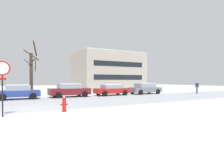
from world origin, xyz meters
TOP-DOWN VIEW (x-y plane):
  - ground_plane at (0.00, 0.00)m, footprint 120.00×120.00m
  - road_surface at (0.00, 3.06)m, footprint 80.00×8.12m
  - stop_sign at (-1.84, -1.71)m, footprint 0.76×0.19m
  - fire_hydrant at (1.38, -1.62)m, footprint 0.44×0.30m
  - parked_car_blue at (-0.70, 7.91)m, footprint 4.03×2.02m
  - parked_car_maroon at (4.54, 8.04)m, footprint 4.50×2.19m
  - parked_car_red at (9.78, 7.73)m, footprint 4.37×2.02m
  - parked_car_gray at (15.01, 7.69)m, footprint 4.59×2.12m
  - pedestrian_crossing at (21.67, 4.55)m, footprint 0.43×0.46m
  - tree_far_mid at (0.80, 10.12)m, footprint 1.65×1.52m
  - building_far_right at (16.39, 21.74)m, footprint 12.79×9.94m

SIDE VIEW (x-z plane):
  - ground_plane at x=0.00m, z-range 0.00..0.00m
  - road_surface at x=0.00m, z-range 0.00..0.00m
  - fire_hydrant at x=1.38m, z-range 0.00..0.91m
  - parked_car_red at x=9.78m, z-range 0.02..1.39m
  - parked_car_blue at x=-0.70m, z-range 0.01..1.46m
  - parked_car_gray at x=15.01m, z-range 0.01..1.50m
  - parked_car_maroon at x=4.54m, z-range 0.01..1.53m
  - pedestrian_crossing at x=21.67m, z-range 0.14..1.84m
  - stop_sign at x=-1.84m, z-range 0.58..3.48m
  - tree_far_mid at x=0.80m, z-range -0.34..5.94m
  - building_far_right at x=16.39m, z-range 0.00..7.37m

